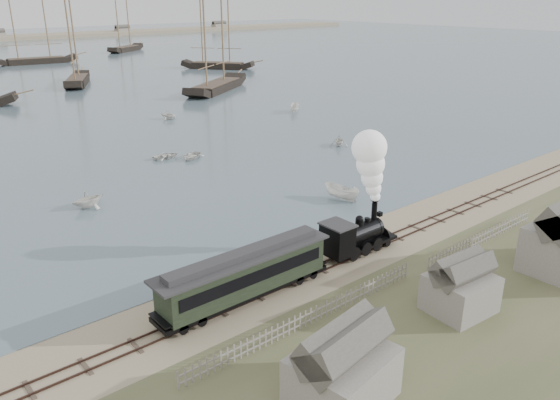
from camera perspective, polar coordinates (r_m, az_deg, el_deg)
ground at (r=43.49m, az=3.25°, el=-5.87°), size 600.00×600.00×0.00m
rail_track at (r=42.21m, az=5.11°, el=-6.74°), size 120.00×1.80×0.16m
picket_fence_west at (r=35.21m, az=3.28°, el=-12.83°), size 19.00×0.10×1.20m
picket_fence_east at (r=48.50m, az=20.39°, el=-4.31°), size 15.00×0.10×1.20m
shed_left at (r=29.85m, az=6.42°, el=-20.05°), size 5.00×4.00×4.10m
shed_mid at (r=38.34m, az=18.09°, el=-10.89°), size 4.00×3.50×3.60m
locomotive at (r=43.33m, az=9.27°, el=0.07°), size 7.59×2.83×9.46m
passenger_coach at (r=36.68m, az=-3.70°, el=-7.65°), size 13.20×2.54×3.20m
beached_dinghy at (r=45.18m, az=4.53°, el=-4.29°), size 4.47×4.60×0.78m
rowboat_1 at (r=55.86m, az=-19.44°, el=0.12°), size 3.31×3.68×1.72m
rowboat_2 at (r=55.00m, az=6.42°, el=0.79°), size 4.21×2.32×1.54m
rowboat_3 at (r=70.30m, az=-11.85°, el=4.55°), size 2.66×3.52×0.69m
rowboat_4 at (r=75.02m, az=6.17°, el=6.20°), size 3.75×3.76×1.50m
rowboat_5 at (r=96.74m, az=1.51°, el=9.58°), size 3.67×3.80×1.48m
rowboat_7 at (r=92.96m, az=-11.59°, el=8.75°), size 3.78×3.56×1.58m
rowboat_8 at (r=69.61m, az=-9.23°, el=4.57°), size 3.97×4.26×0.72m
schooner_3 at (r=134.58m, az=-20.89°, el=15.41°), size 12.49×18.86×20.00m
schooner_4 at (r=119.04m, az=-6.81°, el=16.04°), size 23.13×17.91×20.00m
schooner_5 at (r=156.27m, az=-6.67°, el=17.12°), size 16.23×18.76×20.00m
schooner_8 at (r=182.11m, az=-24.51°, el=15.98°), size 23.59×7.93×20.00m
schooner_9 at (r=212.26m, az=-16.04°, el=17.41°), size 18.46×15.05×20.00m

